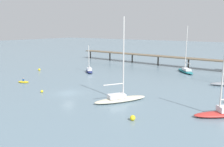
# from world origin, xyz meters

# --- Properties ---
(ground_plane) EXTENTS (400.00, 400.00, 0.00)m
(ground_plane) POSITION_xyz_m (0.00, 0.00, 0.00)
(ground_plane) COLOR slate
(pier) EXTENTS (64.82, 6.55, 8.25)m
(pier) POSITION_xyz_m (15.41, 41.91, 4.53)
(pier) COLOR brown
(pier) RESTS_ON ground_plane
(sailboat_cream) EXTENTS (6.95, 9.35, 14.28)m
(sailboat_cream) POSITION_xyz_m (11.12, 1.33, 0.76)
(sailboat_cream) COLOR beige
(sailboat_cream) RESTS_ON ground_plane
(sailboat_red) EXTENTS (7.64, 7.39, 10.80)m
(sailboat_red) POSITION_xyz_m (26.83, 4.14, 0.66)
(sailboat_red) COLOR red
(sailboat_red) RESTS_ON ground_plane
(sailboat_navy) EXTENTS (5.63, 5.37, 7.65)m
(sailboat_navy) POSITION_xyz_m (-10.73, 18.89, 0.59)
(sailboat_navy) COLOR navy
(sailboat_navy) RESTS_ON ground_plane
(sailboat_teal) EXTENTS (7.50, 8.32, 13.08)m
(sailboat_teal) POSITION_xyz_m (12.01, 34.53, 0.70)
(sailboat_teal) COLOR #1E727A
(sailboat_teal) RESTS_ON ground_plane
(dinghy_yellow) EXTENTS (2.98, 2.08, 1.14)m
(dinghy_yellow) POSITION_xyz_m (-15.00, 0.38, 0.21)
(dinghy_yellow) COLOR yellow
(dinghy_yellow) RESTS_ON ground_plane
(mooring_buoy_outer) EXTENTS (0.52, 0.52, 0.52)m
(mooring_buoy_outer) POSITION_xyz_m (-4.53, -2.68, 0.26)
(mooring_buoy_outer) COLOR yellow
(mooring_buoy_outer) RESTS_ON ground_plane
(mooring_buoy_inner) EXTENTS (0.76, 0.76, 0.76)m
(mooring_buoy_inner) POSITION_xyz_m (17.03, -4.63, 0.38)
(mooring_buoy_inner) COLOR yellow
(mooring_buoy_inner) RESTS_ON ground_plane
(mooring_buoy_mid) EXTENTS (0.70, 0.70, 0.70)m
(mooring_buoy_mid) POSITION_xyz_m (-24.47, 12.22, 0.35)
(mooring_buoy_mid) COLOR yellow
(mooring_buoy_mid) RESTS_ON ground_plane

